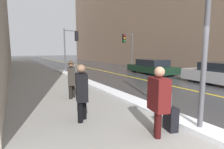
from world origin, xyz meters
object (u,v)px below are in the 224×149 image
Objects in this scene: parked_car_dark_green at (152,67)px; pedestrian_in_fedora at (71,77)px; traffic_light_near at (72,41)px; pedestrian_with_shoulder_bag at (158,98)px; parked_car_silver at (222,74)px; rolling_suitcase at (171,119)px; traffic_light_far at (127,43)px; pedestrian_in_glasses at (82,90)px.

pedestrian_in_fedora is at bearing 120.10° from parked_car_dark_green.
pedestrian_with_shoulder_bag is at bearing -98.11° from traffic_light_near.
parked_car_dark_green is at bearing -35.56° from traffic_light_near.
rolling_suitcase is (-7.18, -2.70, -0.31)m from parked_car_silver.
pedestrian_in_fedora is 0.36× the size of parked_car_silver.
traffic_light_near reaches higher than pedestrian_with_shoulder_bag.
parked_car_silver reaches higher than parked_car_dark_green.
traffic_light_far is 2.43× the size of pedestrian_in_glasses.
traffic_light_far is 0.87× the size of parked_car_silver.
traffic_light_near is 4.09× the size of rolling_suitcase.
pedestrian_in_glasses is 11.25m from parked_car_dark_green.
traffic_light_near is 13.04m from pedestrian_with_shoulder_bag.
pedestrian_in_glasses is at bearing -105.34° from traffic_light_near.
pedestrian_in_glasses is 2.42m from rolling_suitcase.
traffic_light_near is 9.25m from pedestrian_in_fedora.
traffic_light_far is 4.82m from parked_car_dark_green.
pedestrian_in_glasses reaches higher than rolling_suitcase.
parked_car_dark_green is 5.11× the size of rolling_suitcase.
traffic_light_far is 15.26m from pedestrian_with_shoulder_bag.
rolling_suitcase is at bearing 31.48° from pedestrian_in_fedora.
rolling_suitcase is (-7.15, -8.60, -0.28)m from parked_car_dark_green.
pedestrian_in_fedora is 1.69× the size of rolling_suitcase.
parked_car_silver is 5.90m from parked_car_dark_green.
parked_car_silver is 7.68m from rolling_suitcase.
rolling_suitcase is (-7.49, -12.86, -2.50)m from traffic_light_far.
parked_car_silver reaches higher than rolling_suitcase.
traffic_light_near is at bearing -173.83° from pedestrian_with_shoulder_bag.
traffic_light_far is 0.80× the size of parked_car_dark_green.
parked_car_dark_green is at bearing 83.84° from traffic_light_far.
pedestrian_in_fedora is (0.44, 2.45, -0.00)m from pedestrian_in_glasses.
parked_car_dark_green reaches higher than rolling_suitcase.
pedestrian_in_glasses is at bearing 49.09° from traffic_light_far.
rolling_suitcase is (-1.43, -12.74, -2.51)m from traffic_light_near.
pedestrian_with_shoulder_bag is (-7.95, -12.88, -1.91)m from traffic_light_far.
pedestrian_in_fedora is 0.33× the size of parked_car_dark_green.
rolling_suitcase is at bearing 60.29° from pedestrian_in_glasses.
traffic_light_far reaches higher than pedestrian_in_fedora.
rolling_suitcase is at bearing -96.08° from traffic_light_near.
parked_car_silver is at bearing -59.87° from traffic_light_near.
parked_car_silver is (-0.31, -10.16, -2.19)m from traffic_light_far.
traffic_light_far reaches higher than parked_car_silver.
rolling_suitcase is at bearing 142.11° from parked_car_dark_green.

